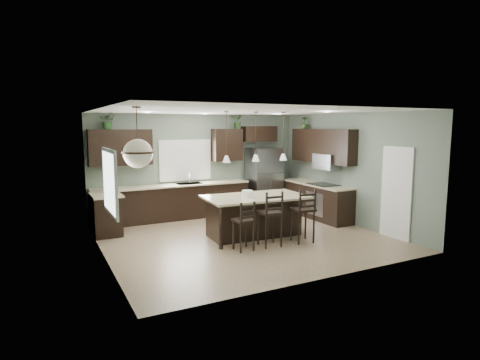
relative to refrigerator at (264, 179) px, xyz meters
name	(u,v)px	position (x,y,z in m)	size (l,w,h in m)	color
ground	(244,238)	(-1.87, -2.30, -0.93)	(6.00, 6.00, 0.00)	#9E8466
pantry_door	(396,193)	(1.11, -3.85, 0.09)	(0.04, 0.82, 2.04)	white
window_back	(185,160)	(-2.27, 0.43, 0.62)	(1.35, 0.02, 1.00)	white
window_left	(109,182)	(-4.85, -3.10, 0.62)	(0.02, 1.10, 1.00)	white
left_return_cabs	(106,215)	(-4.57, -0.60, -0.48)	(0.60, 0.90, 0.90)	black
left_return_countertop	(106,195)	(-4.55, -0.60, -0.01)	(0.66, 0.96, 0.04)	beige
back_lower_cabs	(174,203)	(-2.72, 0.15, -0.48)	(4.20, 0.60, 0.90)	black
back_countertop	(173,185)	(-2.72, 0.13, -0.01)	(4.20, 0.66, 0.04)	beige
sink_inset	(189,184)	(-2.27, 0.13, 0.01)	(0.70, 0.45, 0.01)	gray
faucet	(190,178)	(-2.27, 0.10, 0.16)	(0.02, 0.02, 0.28)	silver
back_upper_left	(121,147)	(-4.02, 0.28, 1.02)	(1.55, 0.34, 0.90)	black
back_upper_right	(227,145)	(-1.07, 0.28, 1.02)	(0.85, 0.34, 0.90)	black
fridge_header	(259,134)	(-0.02, 0.28, 1.32)	(1.05, 0.34, 0.45)	black
right_lower_cabs	(317,201)	(0.83, -1.43, -0.48)	(0.60, 2.35, 0.90)	black
right_countertop	(317,184)	(0.81, -1.43, -0.01)	(0.66, 2.35, 0.04)	beige
cooktop	(323,185)	(0.81, -1.70, 0.02)	(0.58, 0.75, 0.02)	black
wall_oven_front	(314,204)	(0.53, -1.70, -0.48)	(0.01, 0.72, 0.60)	gray
right_upper_cabs	(322,146)	(0.96, -1.43, 1.02)	(0.34, 2.35, 0.90)	black
microwave	(327,162)	(0.91, -1.70, 0.62)	(0.40, 0.75, 0.40)	gray
refrigerator	(264,179)	(0.00, 0.00, 0.00)	(0.90, 0.74, 1.85)	gray
kitchen_island	(255,216)	(-1.59, -2.31, -0.46)	(2.27, 1.29, 0.92)	black
serving_dish	(247,194)	(-1.79, -2.30, 0.07)	(0.24, 0.24, 0.14)	silver
bar_stool_left	(244,226)	(-2.31, -3.11, -0.42)	(0.38, 0.38, 1.02)	black
bar_stool_center	(270,218)	(-1.68, -3.10, -0.34)	(0.43, 0.43, 1.17)	black
bar_stool_right	(303,215)	(-0.91, -3.17, -0.34)	(0.43, 0.43, 1.17)	black
pendant_left	(226,137)	(-2.28, -2.28, 1.32)	(0.17, 0.17, 1.10)	white
pendant_center	(256,137)	(-1.59, -2.31, 1.32)	(0.17, 0.17, 1.10)	white
pendant_right	(284,136)	(-0.89, -2.35, 1.32)	(0.17, 0.17, 1.10)	white
chandelier	(137,137)	(-4.47, -3.60, 1.38)	(0.51, 0.51, 0.98)	#F2E1C6
plant_back_left	(108,120)	(-4.30, 0.25, 1.69)	(0.39, 0.34, 0.43)	#264D21
plant_back_right	(238,121)	(-0.73, 0.25, 1.70)	(0.24, 0.20, 0.45)	#2D5424
plant_right_wall	(304,123)	(0.93, -0.64, 1.65)	(0.19, 0.19, 0.34)	#2A4F22
room_shell	(244,162)	(-1.87, -2.30, 0.77)	(6.00, 6.00, 6.00)	slate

